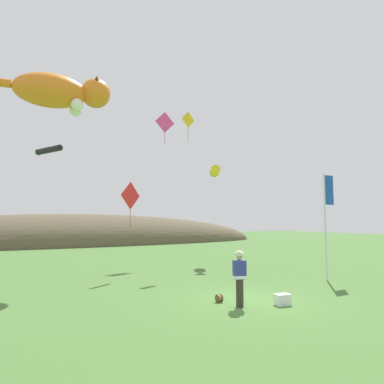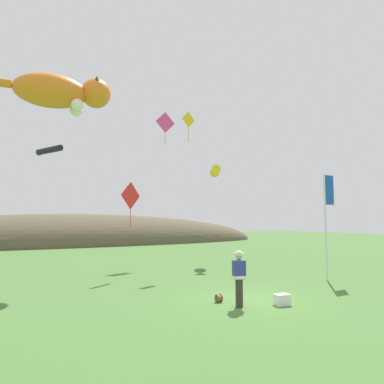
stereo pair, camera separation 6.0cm
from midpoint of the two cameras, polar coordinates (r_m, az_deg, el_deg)
name	(u,v)px [view 2 (the right image)]	position (r m, az deg, el deg)	size (l,w,h in m)	color
ground_plane	(248,301)	(12.56, 9.41, -17.45)	(120.00, 120.00, 0.00)	#477033
distant_hill_ridge	(41,246)	(40.96, -23.88, -8.24)	(53.17, 15.69, 7.07)	brown
festival_attendant	(239,277)	(11.50, 8.00, -13.81)	(0.48, 0.37, 1.77)	#332D28
kite_spool	(219,298)	(12.19, 4.62, -17.24)	(0.17, 0.27, 0.27)	olive
picnic_cooler	(282,300)	(12.12, 14.93, -16.94)	(0.54, 0.41, 0.36)	white
festival_banner_pole	(327,210)	(17.31, 21.69, -2.85)	(0.66, 0.08, 4.97)	silver
kite_giant_cat	(61,92)	(18.76, -20.91, 15.25)	(6.38, 2.21, 1.94)	orange
kite_fish_windsock	(215,172)	(23.31, 3.93, 3.37)	(1.69, 2.33, 0.72)	yellow
kite_tube_streamer	(49,150)	(22.35, -22.68, 6.45)	(1.38, 2.29, 0.44)	black
kite_diamond_gold	(188,120)	(21.22, -0.53, 11.91)	(0.97, 0.20, 1.89)	yellow
kite_diamond_red	(131,196)	(17.68, -10.10, -0.64)	(1.24, 0.72, 2.32)	red
kite_diamond_pink	(165,123)	(25.46, -4.41, 11.47)	(1.54, 0.06, 2.44)	#E53F8C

